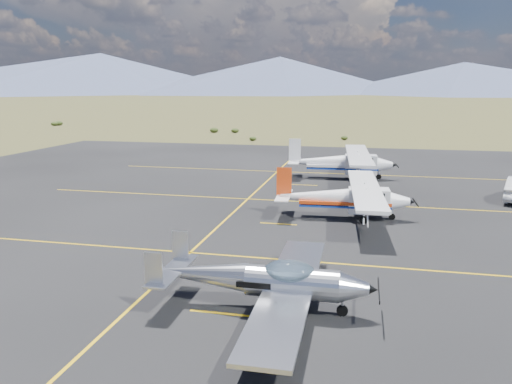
% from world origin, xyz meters
% --- Properties ---
extents(ground, '(1600.00, 1600.00, 0.00)m').
position_xyz_m(ground, '(0.00, 0.00, 0.00)').
color(ground, '#383D1C').
rests_on(ground, ground).
extents(apron, '(72.00, 72.00, 0.02)m').
position_xyz_m(apron, '(0.00, 7.00, 0.00)').
color(apron, black).
rests_on(apron, ground).
extents(aircraft_low_wing, '(6.94, 9.71, 2.12)m').
position_xyz_m(aircraft_low_wing, '(-1.55, -2.87, 1.01)').
color(aircraft_low_wing, silver).
rests_on(aircraft_low_wing, apron).
extents(aircraft_cessna, '(6.63, 11.04, 2.79)m').
position_xyz_m(aircraft_cessna, '(0.37, 9.47, 1.24)').
color(aircraft_cessna, white).
rests_on(aircraft_cessna, apron).
extents(aircraft_plain, '(7.39, 12.31, 3.11)m').
position_xyz_m(aircraft_plain, '(-0.41, 21.86, 1.38)').
color(aircraft_plain, silver).
rests_on(aircraft_plain, apron).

